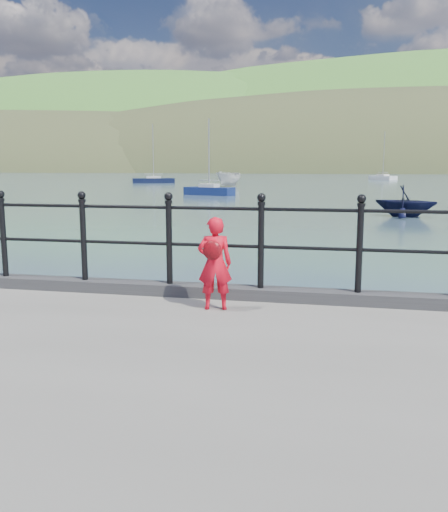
% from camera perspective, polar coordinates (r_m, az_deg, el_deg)
% --- Properties ---
extents(ground, '(600.00, 600.00, 0.00)m').
position_cam_1_polar(ground, '(7.48, -0.73, -11.50)').
color(ground, '#2D4251').
rests_on(ground, ground).
extents(kerb, '(60.00, 0.30, 0.15)m').
position_cam_1_polar(kerb, '(7.02, -1.02, -3.72)').
color(kerb, '#28282B').
rests_on(kerb, quay).
extents(railing, '(18.11, 0.11, 1.20)m').
position_cam_1_polar(railing, '(6.88, -1.04, 2.36)').
color(railing, black).
rests_on(railing, kerb).
extents(far_shore, '(830.00, 200.00, 156.00)m').
position_cam_1_polar(far_shore, '(250.24, 20.23, 3.25)').
color(far_shore, '#333A21').
rests_on(far_shore, ground).
extents(child, '(0.45, 0.36, 1.10)m').
position_cam_1_polar(child, '(6.33, -0.98, -0.73)').
color(child, red).
rests_on(child, quay).
extents(launch_white, '(3.12, 5.14, 1.86)m').
position_cam_1_polar(launch_white, '(65.06, 0.49, 8.09)').
color(launch_white, silver).
rests_on(launch_white, ground).
extents(launch_navy, '(3.82, 3.57, 1.63)m').
position_cam_1_polar(launch_navy, '(29.57, 18.57, 5.49)').
color(launch_navy, black).
rests_on(launch_navy, ground).
extents(sailboat_port, '(4.75, 2.86, 6.78)m').
position_cam_1_polar(sailboat_port, '(48.00, -1.58, 6.82)').
color(sailboat_port, navy).
rests_on(sailboat_port, ground).
extents(sailboat_deep, '(4.63, 5.62, 8.46)m').
position_cam_1_polar(sailboat_deep, '(99.45, 16.36, 7.90)').
color(sailboat_deep, white).
rests_on(sailboat_deep, ground).
extents(sailboat_left, '(6.27, 3.72, 8.53)m').
position_cam_1_polar(sailboat_left, '(79.60, -7.40, 7.86)').
color(sailboat_left, black).
rests_on(sailboat_left, ground).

